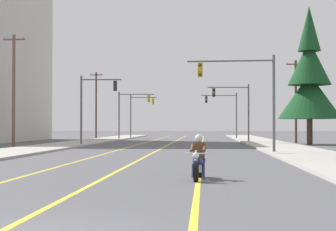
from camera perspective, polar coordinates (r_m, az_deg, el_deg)
lane_stripe_center at (r=53.49m, az=0.07°, el=-2.91°), size 0.16×100.00×0.01m
lane_stripe_left at (r=53.75m, az=-2.99°, el=-2.90°), size 0.16×100.00×0.01m
lane_stripe_right at (r=53.39m, az=3.42°, el=-2.91°), size 0.16×100.00×0.01m
sidewalk_kerb_right at (r=48.77m, az=10.80°, el=-2.99°), size 4.40×110.00×0.14m
sidewalk_kerb_left at (r=49.94m, az=-10.70°, el=-2.95°), size 4.40×110.00×0.14m
motorcycle_with_rider at (r=18.62m, az=3.03°, el=-4.57°), size 0.70×2.19×1.46m
traffic_signal_near_right at (r=36.46m, az=7.95°, el=2.74°), size 5.51×0.46×6.20m
traffic_signal_near_left at (r=51.20m, az=-7.51°, el=1.51°), size 3.62×0.53×6.20m
traffic_signal_mid_right at (r=61.24m, az=6.85°, el=1.13°), size 4.42×0.58×6.20m
traffic_signal_mid_left at (r=74.26m, az=-3.88°, el=0.75°), size 4.63×0.41×6.20m
traffic_signal_far_right at (r=77.22m, az=5.80°, el=0.70°), size 4.85×0.58×6.20m
traffic_signal_far_left at (r=82.13m, az=-2.99°, el=0.54°), size 3.86×0.39×6.20m
utility_pole_left_near at (r=49.62m, az=-15.08°, el=2.61°), size 1.87×0.26×9.38m
utility_pole_right_far at (r=60.48m, az=12.57°, el=1.53°), size 1.91×0.26×8.52m
utility_pole_left_far at (r=84.80m, az=-7.15°, el=1.16°), size 1.88×0.26×9.66m
conifer_tree_right_verge_far at (r=55.43m, az=13.86°, el=3.35°), size 5.91×5.91×13.01m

